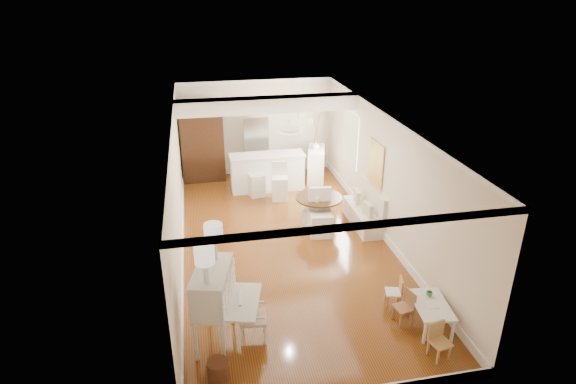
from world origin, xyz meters
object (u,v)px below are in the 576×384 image
object	(u,v)px
bar_stool_left	(256,179)
pantry_cabinet	(202,142)
slip_chair_far	(314,210)
sideboard	(316,164)
kids_chair_b	(394,292)
breakfast_counter	(267,172)
gustavian_armchair	(253,317)
dining_table	(319,211)
wicker_basket	(218,371)
slip_chair_near	(321,213)
fridge	(268,147)
kids_chair_c	(440,342)
kids_chair_a	(403,307)
kids_table	(430,315)
secretary_bureau	(214,306)
bar_stool_right	(280,182)

from	to	relation	value
bar_stool_left	pantry_cabinet	distance (m)	2.09
slip_chair_far	sideboard	xyz separation A→B (m)	(0.77, 2.81, 0.06)
kids_chair_b	pantry_cabinet	world-z (taller)	pantry_cabinet
breakfast_counter	pantry_cabinet	xyz separation A→B (m)	(-1.70, 1.08, 0.63)
gustavian_armchair	dining_table	distance (m)	4.16
wicker_basket	kids_chair_b	distance (m)	3.40
slip_chair_near	pantry_cabinet	bearing A→B (deg)	127.94
slip_chair_near	bar_stool_left	size ratio (longest dim) A/B	1.10
kids_chair_b	fridge	bearing A→B (deg)	-154.86
gustavian_armchair	kids_chair_c	distance (m)	2.94
breakfast_counter	kids_chair_a	bearing A→B (deg)	-77.49
slip_chair_far	breakfast_counter	xyz separation A→B (m)	(-0.73, 2.42, 0.09)
dining_table	gustavian_armchair	bearing A→B (deg)	-119.32
breakfast_counter	sideboard	xyz separation A→B (m)	(1.50, 0.38, -0.03)
kids_chair_a	dining_table	size ratio (longest dim) A/B	0.55
wicker_basket	kids_table	xyz separation A→B (m)	(3.58, 0.50, 0.07)
secretary_bureau	kids_chair_c	bearing A→B (deg)	-3.84
bar_stool_right	fridge	size ratio (longest dim) A/B	0.57
dining_table	breakfast_counter	xyz separation A→B (m)	(-0.85, 2.41, 0.14)
slip_chair_near	breakfast_counter	bearing A→B (deg)	111.06
pantry_cabinet	sideboard	xyz separation A→B (m)	(3.20, -0.70, -0.66)
kids_chair_c	sideboard	bearing A→B (deg)	78.25
kids_chair_c	fridge	distance (m)	8.25
kids_table	bar_stool_right	distance (m)	5.79
gustavian_armchair	breakfast_counter	size ratio (longest dim) A/B	0.39
dining_table	fridge	distance (m)	3.56
kids_table	bar_stool_right	world-z (taller)	bar_stool_right
breakfast_counter	bar_stool_left	world-z (taller)	breakfast_counter
kids_chair_a	bar_stool_right	size ratio (longest dim) A/B	0.59
slip_chair_far	breakfast_counter	size ratio (longest dim) A/B	0.42
wicker_basket	dining_table	world-z (taller)	dining_table
kids_chair_b	slip_chair_near	xyz separation A→B (m)	(-0.59, 2.84, 0.25)
slip_chair_far	breakfast_counter	world-z (taller)	breakfast_counter
gustavian_armchair	kids_chair_a	xyz separation A→B (m)	(2.55, -0.11, -0.10)
kids_chair_c	dining_table	distance (m)	4.71
kids_chair_b	sideboard	distance (m)	6.07
kids_table	kids_chair_c	size ratio (longest dim) A/B	1.51
wicker_basket	kids_chair_a	bearing A→B (deg)	12.38
gustavian_armchair	fridge	world-z (taller)	fridge
dining_table	bar_stool_left	bearing A→B (deg)	120.96
gustavian_armchair	bar_stool_right	xyz separation A→B (m)	(1.41, 5.27, 0.11)
dining_table	slip_chair_far	distance (m)	0.13
breakfast_counter	pantry_cabinet	world-z (taller)	pantry_cabinet
wicker_basket	bar_stool_right	distance (m)	6.42
kids_chair_a	dining_table	xyz separation A→B (m)	(-0.51, 3.74, 0.07)
kids_chair_b	slip_chair_near	distance (m)	2.92
gustavian_armchair	slip_chair_near	bearing A→B (deg)	-24.25
kids_chair_b	dining_table	distance (m)	3.32
breakfast_counter	fridge	distance (m)	1.14
slip_chair_far	fridge	world-z (taller)	fridge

